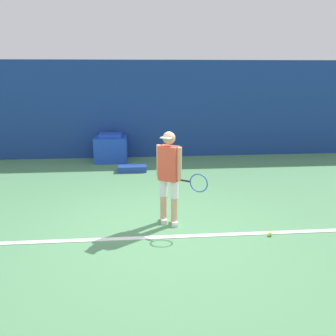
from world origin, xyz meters
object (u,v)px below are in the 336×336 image
tennis_player (170,174)px  tennis_ball (270,234)px  covered_chair (111,148)px  equipment_bag (132,168)px

tennis_player → tennis_ball: bearing=12.0°
tennis_player → covered_chair: tennis_player is taller
covered_chair → equipment_bag: (0.66, -1.13, -0.32)m
tennis_player → equipment_bag: size_ratio=2.17×
tennis_player → equipment_bag: 3.50m
tennis_player → covered_chair: 4.69m
tennis_player → equipment_bag: tennis_player is taller
covered_chair → tennis_ball: bearing=-58.8°
covered_chair → equipment_bag: 1.35m
tennis_player → tennis_ball: size_ratio=24.82×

